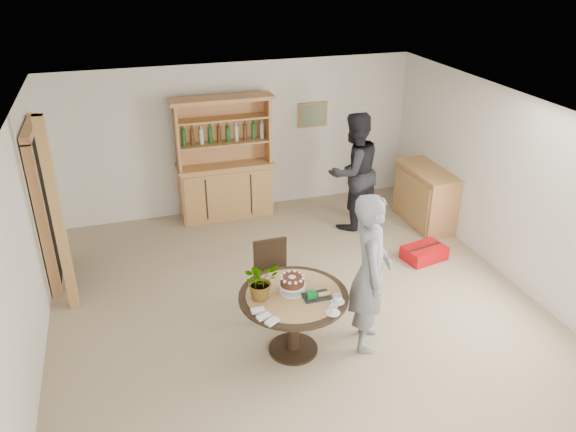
# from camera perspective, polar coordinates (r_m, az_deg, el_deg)

# --- Properties ---
(ground) EXTENTS (7.00, 7.00, 0.00)m
(ground) POSITION_cam_1_polar(r_m,az_deg,el_deg) (6.99, 1.73, -10.71)
(ground) COLOR tan
(ground) RESTS_ON ground
(room_shell) EXTENTS (6.04, 7.04, 2.52)m
(room_shell) POSITION_cam_1_polar(r_m,az_deg,el_deg) (6.12, 1.95, 2.50)
(room_shell) COLOR white
(room_shell) RESTS_ON ground
(doorway) EXTENTS (0.13, 1.10, 2.18)m
(doorway) POSITION_cam_1_polar(r_m,az_deg,el_deg) (7.98, -23.55, 1.08)
(doorway) COLOR black
(doorway) RESTS_ON ground
(pine_post) EXTENTS (0.12, 0.12, 2.50)m
(pine_post) POSITION_cam_1_polar(r_m,az_deg,el_deg) (7.17, -22.36, -0.20)
(pine_post) COLOR tan
(pine_post) RESTS_ON ground
(hutch) EXTENTS (1.62, 0.54, 2.04)m
(hutch) POSITION_cam_1_polar(r_m,az_deg,el_deg) (9.35, -6.41, 3.93)
(hutch) COLOR tan
(hutch) RESTS_ON ground
(sideboard) EXTENTS (0.54, 1.26, 0.94)m
(sideboard) POSITION_cam_1_polar(r_m,az_deg,el_deg) (9.38, 13.76, 1.97)
(sideboard) COLOR tan
(sideboard) RESTS_ON ground
(dining_table) EXTENTS (1.20, 1.20, 0.76)m
(dining_table) POSITION_cam_1_polar(r_m,az_deg,el_deg) (6.22, 0.56, -9.12)
(dining_table) COLOR black
(dining_table) RESTS_ON ground
(dining_chair) EXTENTS (0.42, 0.42, 0.95)m
(dining_chair) POSITION_cam_1_polar(r_m,az_deg,el_deg) (6.92, -1.56, -5.80)
(dining_chair) COLOR black
(dining_chair) RESTS_ON ground
(birthday_cake) EXTENTS (0.30, 0.30, 0.20)m
(birthday_cake) POSITION_cam_1_polar(r_m,az_deg,el_deg) (6.10, 0.43, -6.72)
(birthday_cake) COLOR white
(birthday_cake) RESTS_ON dining_table
(flower_vase) EXTENTS (0.47, 0.44, 0.42)m
(flower_vase) POSITION_cam_1_polar(r_m,az_deg,el_deg) (5.97, -2.79, -6.55)
(flower_vase) COLOR #3F7233
(flower_vase) RESTS_ON dining_table
(gift_tray) EXTENTS (0.30, 0.20, 0.08)m
(gift_tray) POSITION_cam_1_polar(r_m,az_deg,el_deg) (6.08, 2.87, -8.01)
(gift_tray) COLOR black
(gift_tray) RESTS_ON dining_table
(coffee_cup_a) EXTENTS (0.15, 0.15, 0.09)m
(coffee_cup_a) POSITION_cam_1_polar(r_m,az_deg,el_deg) (6.01, 5.07, -8.39)
(coffee_cup_a) COLOR white
(coffee_cup_a) RESTS_ON dining_table
(coffee_cup_b) EXTENTS (0.15, 0.15, 0.08)m
(coffee_cup_b) POSITION_cam_1_polar(r_m,az_deg,el_deg) (5.84, 4.59, -9.53)
(coffee_cup_b) COLOR white
(coffee_cup_b) RESTS_ON dining_table
(napkins) EXTENTS (0.24, 0.33, 0.03)m
(napkins) POSITION_cam_1_polar(r_m,az_deg,el_deg) (5.78, -2.40, -10.13)
(napkins) COLOR white
(napkins) RESTS_ON dining_table
(teen_boy) EXTENTS (0.67, 0.80, 1.87)m
(teen_boy) POSITION_cam_1_polar(r_m,az_deg,el_deg) (6.23, 8.36, -5.70)
(teen_boy) COLOR slate
(teen_boy) RESTS_ON ground
(adult_person) EXTENTS (1.08, 0.95, 1.90)m
(adult_person) POSITION_cam_1_polar(r_m,az_deg,el_deg) (8.88, 6.68, 4.51)
(adult_person) COLOR black
(adult_person) RESTS_ON ground
(red_suitcase) EXTENTS (0.67, 0.51, 0.21)m
(red_suitcase) POSITION_cam_1_polar(r_m,az_deg,el_deg) (8.45, 13.67, -3.66)
(red_suitcase) COLOR red
(red_suitcase) RESTS_ON ground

